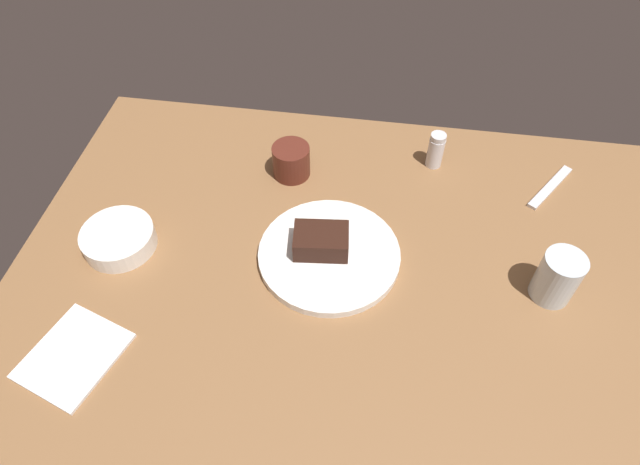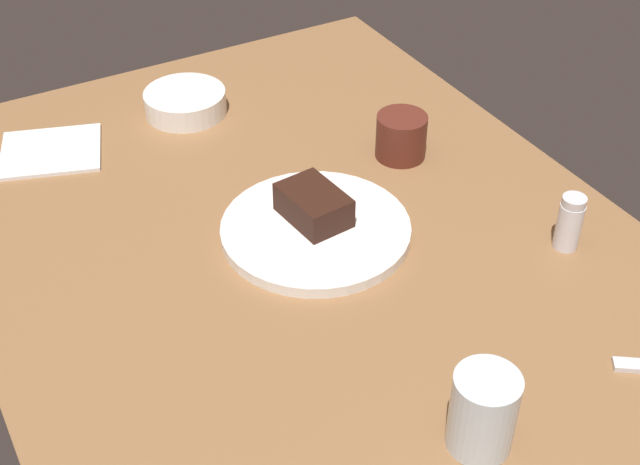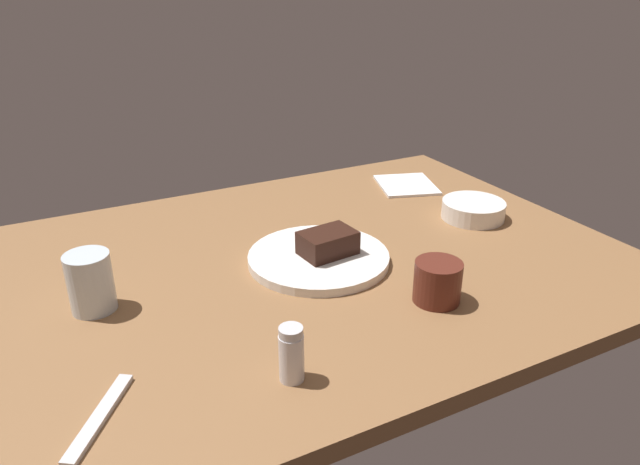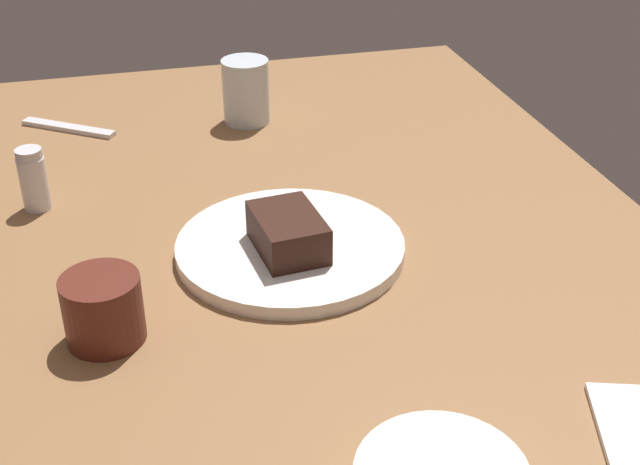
# 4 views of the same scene
# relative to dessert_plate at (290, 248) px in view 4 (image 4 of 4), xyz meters

# --- Properties ---
(dining_table) EXTENTS (1.20, 0.84, 0.03)m
(dining_table) POSITION_rel_dessert_plate_xyz_m (0.04, -0.02, -0.02)
(dining_table) COLOR brown
(dining_table) RESTS_ON ground
(dessert_plate) EXTENTS (0.25, 0.25, 0.02)m
(dessert_plate) POSITION_rel_dessert_plate_xyz_m (0.00, 0.00, 0.00)
(dessert_plate) COLOR white
(dessert_plate) RESTS_ON dining_table
(chocolate_cake_slice) EXTENTS (0.10, 0.08, 0.04)m
(chocolate_cake_slice) POSITION_rel_dessert_plate_xyz_m (-0.02, 0.01, 0.03)
(chocolate_cake_slice) COLOR black
(chocolate_cake_slice) RESTS_ON dessert_plate
(salt_shaker) EXTENTS (0.03, 0.03, 0.08)m
(salt_shaker) POSITION_rel_dessert_plate_xyz_m (0.18, 0.27, 0.03)
(salt_shaker) COLOR silver
(salt_shaker) RESTS_ON dining_table
(water_glass) EXTENTS (0.07, 0.07, 0.09)m
(water_glass) POSITION_rel_dessert_plate_xyz_m (0.38, -0.02, 0.04)
(water_glass) COLOR silver
(water_glass) RESTS_ON dining_table
(coffee_cup) EXTENTS (0.08, 0.08, 0.07)m
(coffee_cup) POSITION_rel_dessert_plate_xyz_m (-0.11, 0.20, 0.03)
(coffee_cup) COLOR #562319
(coffee_cup) RESTS_ON dining_table
(dessert_spoon) EXTENTS (0.10, 0.13, 0.01)m
(dessert_spoon) POSITION_rel_dessert_plate_xyz_m (0.41, 0.24, -0.00)
(dessert_spoon) COLOR silver
(dessert_spoon) RESTS_ON dining_table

